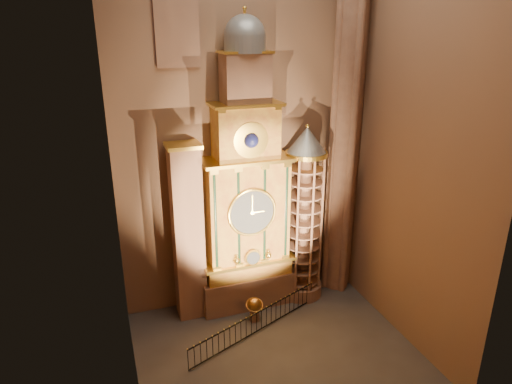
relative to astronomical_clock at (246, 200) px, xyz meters
name	(u,v)px	position (x,y,z in m)	size (l,w,h in m)	color
floor	(277,353)	(0.00, -4.96, -6.68)	(14.00, 14.00, 0.00)	#383330
wall_back	(240,120)	(0.00, 1.04, 4.32)	(22.00, 22.00, 0.00)	brown
wall_left	(114,161)	(-7.00, -4.96, 4.32)	(22.00, 22.00, 0.00)	brown
wall_right	(416,134)	(7.00, -4.96, 4.32)	(22.00, 22.00, 0.00)	brown
astronomical_clock	(246,200)	(0.00, 0.00, 0.00)	(5.60, 2.41, 16.70)	#8C634C
portrait_tower	(188,233)	(-3.40, 0.02, -1.53)	(1.80, 1.60, 10.20)	#8C634C
stair_turret	(304,216)	(3.50, -0.26, -1.41)	(2.50, 2.50, 10.80)	#8C634C
gothic_pier	(347,116)	(6.10, 0.04, 4.32)	(2.04, 2.04, 22.00)	#8C634C
stained_glass_window	(176,12)	(-3.20, 0.95, 9.82)	(2.20, 0.14, 5.20)	navy
celestial_globe	(254,307)	(-0.19, -1.92, -5.82)	(1.11, 1.07, 1.43)	#8C634C
iron_railing	(256,323)	(-0.48, -3.07, -5.99)	(8.26, 3.49, 1.26)	black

